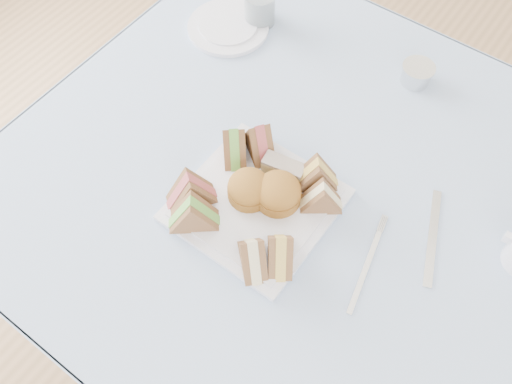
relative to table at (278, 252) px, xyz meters
The scene contains 20 objects.
floor 0.37m from the table, ahead, with size 4.00×4.00×0.00m, color #9E7751.
table is the anchor object (origin of this frame).
tablecloth 0.37m from the table, ahead, with size 1.02×1.02×0.01m, color #A1B2E1.
serving_plate 0.39m from the table, 87.11° to the right, with size 0.26×0.26×0.01m, color white.
sandwich_fl_a 0.47m from the table, 119.51° to the right, with size 0.09×0.04×0.08m, color brown, non-canonical shape.
sandwich_fl_b 0.47m from the table, 106.68° to the right, with size 0.09×0.04×0.08m, color brown, non-canonical shape.
sandwich_fr_a 0.47m from the table, 58.03° to the right, with size 0.09×0.04×0.08m, color brown, non-canonical shape.
sandwich_fr_b 0.47m from the table, 70.81° to the right, with size 0.08×0.04×0.08m, color brown, non-canonical shape.
sandwich_bl_a 0.44m from the table, 158.82° to the right, with size 0.09×0.04×0.08m, color brown, non-canonical shape.
sandwich_bl_b 0.43m from the table, behind, with size 0.09×0.04×0.08m, color brown, non-canonical shape.
sandwich_br_a 0.44m from the table, 19.42° to the right, with size 0.08×0.04×0.07m, color brown, non-canonical shape.
sandwich_br_b 0.43m from the table, ahead, with size 0.08×0.04×0.08m, color brown, non-canonical shape.
scone_left 0.43m from the table, 98.34° to the right, with size 0.08×0.08×0.05m, color olive.
scone_right 0.42m from the table, 64.84° to the right, with size 0.08×0.08×0.06m, color olive.
pastry_slice 0.41m from the table, 62.60° to the right, with size 0.08×0.03×0.04m, color #CDBF78.
side_plate 0.55m from the table, 143.23° to the left, with size 0.18×0.18×0.01m, color white.
water_glass 0.59m from the table, 132.63° to the left, with size 0.07×0.07×0.10m, color white.
tea_strainer 0.53m from the table, 74.47° to the left, with size 0.07×0.07×0.04m, color silver.
knife 0.48m from the table, ahead, with size 0.02×0.20×0.00m, color silver.
fork 0.45m from the table, 22.08° to the right, with size 0.01×0.17×0.00m, color silver.
Camera 1 is at (0.29, -0.50, 1.61)m, focal length 38.00 mm.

